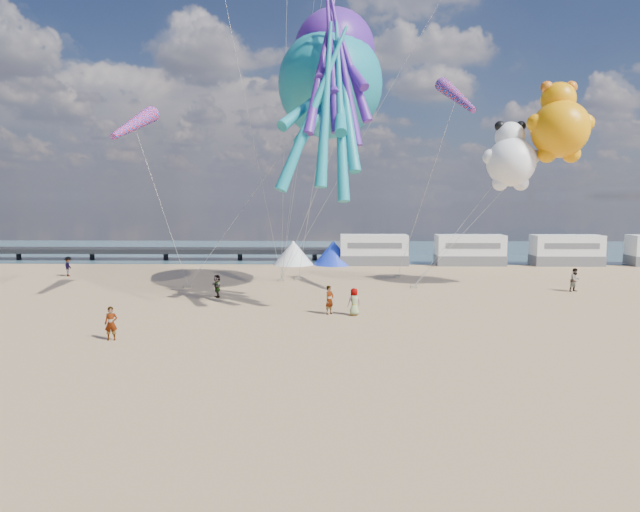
% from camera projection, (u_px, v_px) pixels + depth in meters
% --- Properties ---
extents(ground, '(120.00, 120.00, 0.00)m').
position_uv_depth(ground, '(269.00, 424.00, 17.08)').
color(ground, tan).
rests_on(ground, ground).
extents(water, '(120.00, 120.00, 0.00)m').
position_uv_depth(water, '(317.00, 250.00, 71.76)').
color(water, '#365867').
rests_on(water, ground).
extents(pier, '(60.00, 3.00, 0.50)m').
position_uv_depth(pier, '(55.00, 250.00, 61.34)').
color(pier, black).
rests_on(pier, ground).
extents(motorhome_0, '(6.60, 2.50, 3.00)m').
position_uv_depth(motorhome_0, '(374.00, 250.00, 56.56)').
color(motorhome_0, silver).
rests_on(motorhome_0, ground).
extents(motorhome_1, '(6.60, 2.50, 3.00)m').
position_uv_depth(motorhome_1, '(470.00, 250.00, 56.35)').
color(motorhome_1, silver).
rests_on(motorhome_1, ground).
extents(motorhome_2, '(6.60, 2.50, 3.00)m').
position_uv_depth(motorhome_2, '(567.00, 250.00, 56.14)').
color(motorhome_2, silver).
rests_on(motorhome_2, ground).
extents(tent_white, '(4.00, 4.00, 2.40)m').
position_uv_depth(tent_white, '(293.00, 253.00, 56.77)').
color(tent_white, white).
rests_on(tent_white, ground).
extents(tent_blue, '(4.00, 4.00, 2.40)m').
position_uv_depth(tent_blue, '(333.00, 253.00, 56.68)').
color(tent_blue, '#1933CC').
rests_on(tent_blue, ground).
extents(standing_person, '(0.64, 0.48, 1.61)m').
position_uv_depth(standing_person, '(111.00, 323.00, 26.93)').
color(standing_person, tan).
rests_on(standing_person, ground).
extents(beachgoer_0, '(0.68, 0.58, 1.58)m').
position_uv_depth(beachgoer_0, '(354.00, 302.00, 32.55)').
color(beachgoer_0, '#7F6659').
rests_on(beachgoer_0, ground).
extents(beachgoer_1, '(0.97, 0.83, 1.69)m').
position_uv_depth(beachgoer_1, '(575.00, 280.00, 40.69)').
color(beachgoer_1, '#7F6659').
rests_on(beachgoer_1, ground).
extents(beachgoer_2, '(0.77, 0.92, 1.69)m').
position_uv_depth(beachgoer_2, '(68.00, 266.00, 48.53)').
color(beachgoer_2, '#7F6659').
rests_on(beachgoer_2, ground).
extents(beachgoer_4, '(0.69, 0.98, 1.54)m').
position_uv_depth(beachgoer_4, '(217.00, 286.00, 38.41)').
color(beachgoer_4, '#7F6659').
rests_on(beachgoer_4, ground).
extents(beachgoer_5, '(1.40, 1.48, 1.67)m').
position_uv_depth(beachgoer_5, '(330.00, 300.00, 32.88)').
color(beachgoer_5, '#7F6659').
rests_on(beachgoer_5, ground).
extents(sandbag_a, '(0.50, 0.35, 0.22)m').
position_uv_depth(sandbag_a, '(188.00, 286.00, 42.61)').
color(sandbag_a, gray).
rests_on(sandbag_a, ground).
extents(sandbag_b, '(0.50, 0.35, 0.22)m').
position_uv_depth(sandbag_b, '(298.00, 279.00, 46.32)').
color(sandbag_b, gray).
rests_on(sandbag_b, ground).
extents(sandbag_c, '(0.50, 0.35, 0.22)m').
position_uv_depth(sandbag_c, '(414.00, 287.00, 42.26)').
color(sandbag_c, gray).
rests_on(sandbag_c, ground).
extents(sandbag_d, '(0.50, 0.35, 0.22)m').
position_uv_depth(sandbag_d, '(397.00, 277.00, 47.44)').
color(sandbag_d, gray).
rests_on(sandbag_d, ground).
extents(sandbag_e, '(0.50, 0.35, 0.22)m').
position_uv_depth(sandbag_e, '(281.00, 280.00, 45.81)').
color(sandbag_e, gray).
rests_on(sandbag_e, ground).
extents(kite_octopus_teal, '(8.34, 12.99, 13.74)m').
position_uv_depth(kite_octopus_teal, '(330.00, 85.00, 38.75)').
color(kite_octopus_teal, teal).
extents(kite_octopus_purple, '(7.83, 11.50, 12.10)m').
position_uv_depth(kite_octopus_purple, '(334.00, 52.00, 38.79)').
color(kite_octopus_purple, '#4D1E91').
extents(kite_panda, '(4.37, 4.14, 5.91)m').
position_uv_depth(kite_panda, '(511.00, 162.00, 40.62)').
color(kite_panda, white).
extents(kite_teddy_orange, '(6.21, 6.06, 6.77)m').
position_uv_depth(kite_teddy_orange, '(560.00, 129.00, 39.65)').
color(kite_teddy_orange, '#FF9B04').
extents(windsock_left, '(1.62, 6.22, 6.15)m').
position_uv_depth(windsock_left, '(134.00, 124.00, 36.10)').
color(windsock_left, red).
extents(windsock_mid, '(2.01, 6.09, 6.01)m').
position_uv_depth(windsock_mid, '(457.00, 97.00, 36.86)').
color(windsock_mid, red).
extents(windsock_right, '(2.37, 4.37, 4.33)m').
position_uv_depth(windsock_right, '(348.00, 110.00, 39.64)').
color(windsock_right, red).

